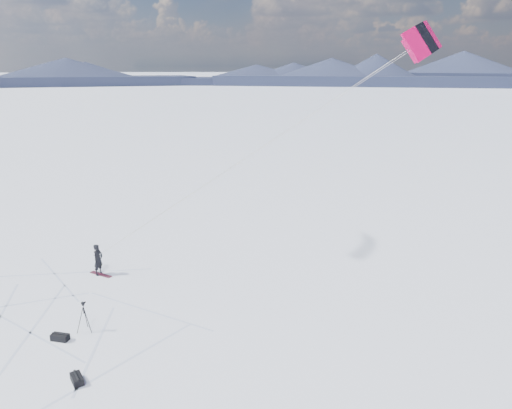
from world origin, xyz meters
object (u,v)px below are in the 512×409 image
Objects in this scene: snowboard at (101,274)px; gear_bag_b at (77,379)px; snowkiter at (99,274)px; tripod at (84,312)px; gear_bag_a at (60,337)px.

snowboard is 10.46m from gear_bag_b.
gear_bag_b reaches higher than snowboard.
snowboard is at bearing -92.46° from snowkiter.
snowkiter is 1.20× the size of snowboard.
tripod is at bearing -147.07° from snowkiter.
snowkiter reaches higher than snowboard.
snowkiter is at bearing 106.46° from gear_bag_a.
gear_bag_b is (7.46, -7.32, 0.13)m from snowboard.
tripod is 1.41m from gear_bag_a.
gear_bag_b is at bearing -49.02° from tripod.
snowboard is 7.19m from gear_bag_a.
tripod is (4.55, -4.64, 0.91)m from snowboard.
tripod reaches higher than snowkiter.
snowboard is at bearing 159.83° from gear_bag_b.
snowkiter reaches higher than gear_bag_b.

